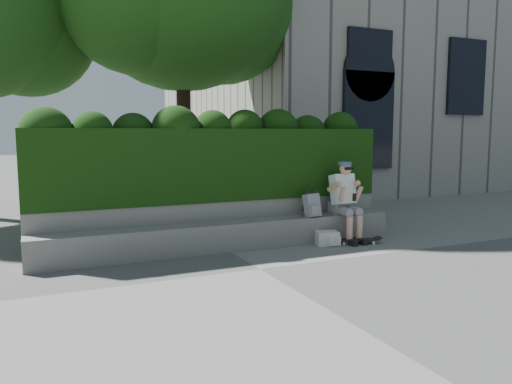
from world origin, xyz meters
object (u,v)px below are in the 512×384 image
person (345,198)px  backpack_plaid (312,205)px  skateboard (357,240)px  backpack_ground (327,238)px

person → backpack_plaid: bearing=172.3°
skateboard → backpack_ground: bearing=-175.8°
backpack_ground → skateboard: bearing=0.8°
person → backpack_ground: 0.82m
skateboard → backpack_ground: backpack_ground is taller
skateboard → backpack_plaid: 0.97m
skateboard → backpack_plaid: size_ratio=1.93×
person → skateboard: person is taller
backpack_plaid → backpack_ground: 0.61m
person → backpack_ground: bearing=-157.2°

